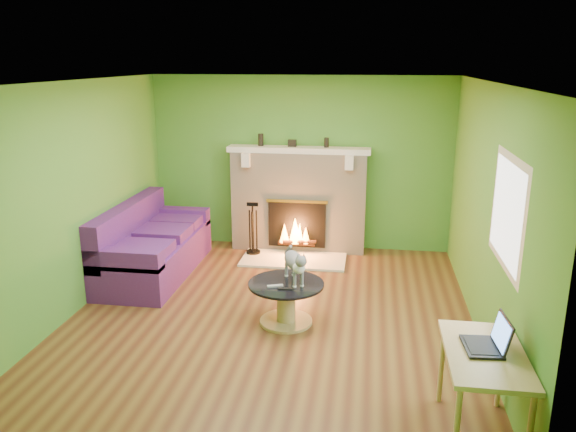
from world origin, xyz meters
The scene contains 22 objects.
floor centered at (0.00, 0.00, 0.00)m, with size 5.00×5.00×0.00m, color #542C18.
ceiling centered at (0.00, 0.00, 2.60)m, with size 5.00×5.00×0.00m, color white.
wall_back centered at (0.00, 2.50, 1.30)m, with size 5.00×5.00×0.00m, color #49922F.
wall_front centered at (0.00, -2.50, 1.30)m, with size 5.00×5.00×0.00m, color #49922F.
wall_left centered at (-2.25, 0.00, 1.30)m, with size 5.00×5.00×0.00m, color #49922F.
wall_right centered at (2.25, 0.00, 1.30)m, with size 5.00×5.00×0.00m, color #49922F.
window_frame centered at (2.24, -0.90, 1.55)m, with size 1.20×1.20×0.00m, color silver.
window_pane centered at (2.23, -0.90, 1.55)m, with size 1.06×1.06×0.00m, color white.
fireplace centered at (0.00, 2.32, 0.77)m, with size 2.10×0.46×1.58m.
hearth centered at (0.00, 1.80, 0.01)m, with size 1.50×0.75×0.03m, color beige.
mantel centered at (0.00, 2.30, 1.54)m, with size 2.10×0.28×0.08m, color silver.
sofa centered at (-1.86, 1.03, 0.37)m, with size 0.96×2.14×0.96m.
coffee_table centered at (0.19, -0.18, 0.27)m, with size 0.83×0.83×0.47m.
desk centered at (1.95, -1.90, 0.65)m, with size 0.58×0.99×0.74m.
cat centered at (0.27, -0.13, 0.67)m, with size 0.24×0.65×0.40m, color slate, non-canonical shape.
remote_silver centered at (0.09, -0.30, 0.48)m, with size 0.17×0.04×0.02m, color gray.
remote_black centered at (0.21, -0.36, 0.48)m, with size 0.16×0.04×0.02m, color black.
laptop centered at (1.93, -1.85, 0.87)m, with size 0.30×0.35×0.26m, color black, non-canonical shape.
fire_tools centered at (-0.63, 1.95, 0.42)m, with size 0.21×0.21×0.78m, color black, non-canonical shape.
mantel_vase_left centered at (-0.57, 2.33, 1.67)m, with size 0.08×0.08×0.18m, color black.
mantel_vase_right centered at (0.40, 2.33, 1.65)m, with size 0.07×0.07×0.14m, color black.
mantel_box centered at (-0.10, 2.33, 1.63)m, with size 0.12×0.08×0.10m, color black.
Camera 1 is at (1.05, -5.80, 2.83)m, focal length 35.00 mm.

